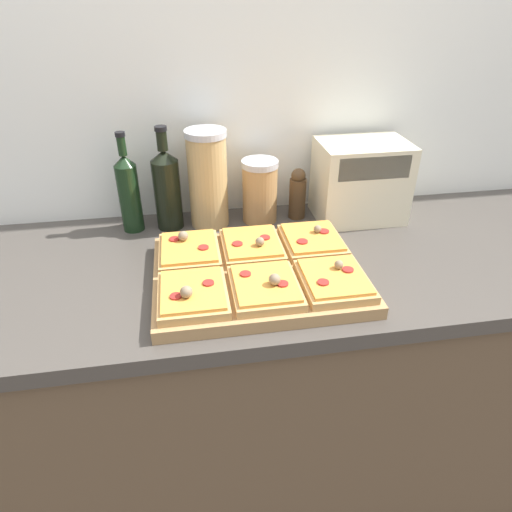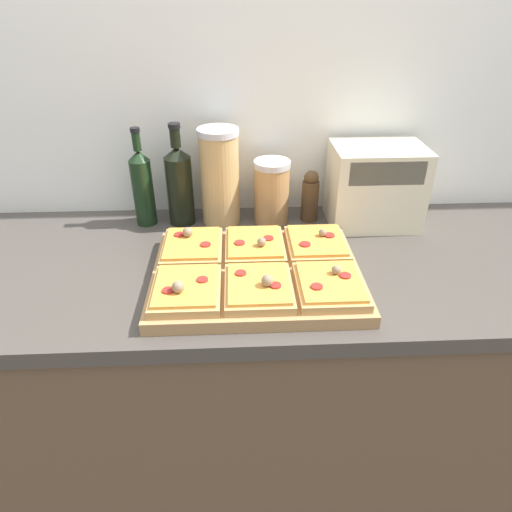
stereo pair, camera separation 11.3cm
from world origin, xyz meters
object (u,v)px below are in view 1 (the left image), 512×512
Objects in this scene: grain_jar_tall at (208,179)px; toaster_oven at (360,181)px; olive_oil_bottle at (129,192)px; wine_bottle at (167,188)px; cutting_board at (258,275)px; grain_jar_short at (260,191)px; pepper_mill at (298,194)px.

toaster_oven is at bearing -3.42° from grain_jar_tall.
olive_oil_bottle is 0.68m from toaster_oven.
wine_bottle is at bearing 177.29° from toaster_oven.
cutting_board is 1.73× the size of olive_oil_bottle.
grain_jar_short is at bearing 79.42° from cutting_board.
cutting_board is 0.47m from olive_oil_bottle.
pepper_mill is at bearing 61.41° from cutting_board.
grain_jar_tall is 0.28m from pepper_mill.
olive_oil_bottle is 0.38m from grain_jar_short.
grain_jar_short is (0.15, -0.00, -0.05)m from grain_jar_tall.
cutting_board is at bearing -45.76° from olive_oil_bottle.
olive_oil_bottle is 1.02× the size of toaster_oven.
olive_oil_bottle reaches higher than grain_jar_short.
cutting_board is 0.48m from toaster_oven.
grain_jar_tall is (-0.09, 0.33, 0.13)m from cutting_board.
olive_oil_bottle is 1.53× the size of grain_jar_short.
wine_bottle is at bearing 180.00° from pepper_mill.
toaster_oven is at bearing -2.28° from olive_oil_bottle.
grain_jar_tall reaches higher than toaster_oven.
wine_bottle is (-0.21, 0.33, 0.11)m from cutting_board.
grain_jar_tall is at bearing 105.66° from cutting_board.
toaster_oven is at bearing -8.34° from pepper_mill.
grain_jar_short is at bearing -0.00° from wine_bottle.
wine_bottle is 0.39m from pepper_mill.
olive_oil_bottle is at bearing -180.00° from wine_bottle.
grain_jar_short is (0.27, -0.00, -0.03)m from wine_bottle.
grain_jar_short is 0.31m from toaster_oven.
wine_bottle reaches higher than toaster_oven.
cutting_board is 1.77× the size of toaster_oven.
toaster_oven is at bearing -2.71° from wine_bottle.
cutting_board is 3.18× the size of pepper_mill.
cutting_board is 1.67× the size of wine_bottle.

